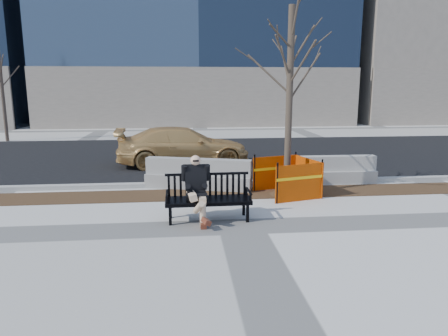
{
  "coord_description": "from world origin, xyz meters",
  "views": [
    {
      "loc": [
        -1.16,
        -8.02,
        2.88
      ],
      "look_at": [
        -0.24,
        1.09,
        1.02
      ],
      "focal_mm": 33.09,
      "sensor_mm": 36.0,
      "label": 1
    }
  ],
  "objects": [
    {
      "name": "jersey_barrier_right",
      "position": [
        3.07,
        3.54,
        0.0
      ],
      "size": [
        2.87,
        0.6,
        0.82
      ],
      "primitive_type": null,
      "rotation": [
        0.0,
        0.0,
        -0.01
      ],
      "color": "#9D9A93",
      "rests_on": "ground"
    },
    {
      "name": "far_tree_left",
      "position": [
        -10.21,
        14.22,
        0.0
      ],
      "size": [
        2.09,
        2.09,
        5.3
      ],
      "primitive_type": null,
      "rotation": [
        0.0,
        0.0,
        -0.07
      ],
      "color": "brown",
      "rests_on": "ground"
    },
    {
      "name": "curb",
      "position": [
        0.0,
        3.55,
        0.06
      ],
      "size": [
        60.0,
        0.25,
        0.12
      ],
      "primitive_type": "cube",
      "color": "#9E9B93",
      "rests_on": "ground"
    },
    {
      "name": "tree_fence",
      "position": [
        1.55,
        2.35,
        0.0
      ],
      "size": [
        2.52,
        2.52,
        5.12
      ],
      "primitive_type": null,
      "rotation": [
        0.0,
        0.0,
        0.27
      ],
      "color": "#F14900",
      "rests_on": "ground"
    },
    {
      "name": "jersey_barrier_left",
      "position": [
        -0.75,
        3.29,
        0.0
      ],
      "size": [
        3.03,
        1.42,
        0.85
      ],
      "primitive_type": null,
      "rotation": [
        0.0,
        0.0,
        -0.29
      ],
      "color": "gray",
      "rests_on": "ground"
    },
    {
      "name": "mulch_strip",
      "position": [
        0.0,
        2.6,
        0.0
      ],
      "size": [
        40.0,
        1.2,
        0.02
      ],
      "primitive_type": "cube",
      "color": "#47301C",
      "rests_on": "ground"
    },
    {
      "name": "ground",
      "position": [
        0.0,
        0.0,
        0.0
      ],
      "size": [
        120.0,
        120.0,
        0.0
      ],
      "primitive_type": "plane",
      "color": "beige",
      "rests_on": "ground"
    },
    {
      "name": "sedan",
      "position": [
        -1.15,
        6.79,
        0.0
      ],
      "size": [
        4.88,
        2.3,
        1.38
      ],
      "primitive_type": "imported",
      "rotation": [
        0.0,
        0.0,
        1.65
      ],
      "color": "tan",
      "rests_on": "ground"
    },
    {
      "name": "seated_man",
      "position": [
        -0.9,
        0.54,
        0.0
      ],
      "size": [
        0.61,
        1.0,
        1.39
      ],
      "primitive_type": null,
      "rotation": [
        0.0,
        0.0,
        0.02
      ],
      "color": "black",
      "rests_on": "ground"
    },
    {
      "name": "bench",
      "position": [
        -0.64,
        0.49,
        0.0
      ],
      "size": [
        1.88,
        0.71,
        1.0
      ],
      "primitive_type": null,
      "rotation": [
        0.0,
        0.0,
        0.02
      ],
      "color": "black",
      "rests_on": "ground"
    },
    {
      "name": "asphalt_street",
      "position": [
        0.0,
        8.8,
        0.0
      ],
      "size": [
        60.0,
        10.4,
        0.01
      ],
      "primitive_type": "cube",
      "color": "black",
      "rests_on": "ground"
    }
  ]
}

